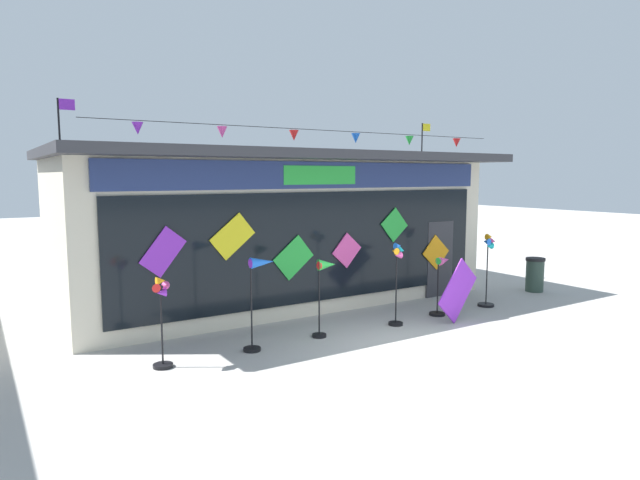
{
  "coord_description": "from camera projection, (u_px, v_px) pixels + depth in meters",
  "views": [
    {
      "loc": [
        -6.83,
        -7.3,
        3.2
      ],
      "look_at": [
        -0.71,
        2.25,
        1.86
      ],
      "focal_mm": 30.73,
      "sensor_mm": 36.0,
      "label": 1
    }
  ],
  "objects": [
    {
      "name": "wind_spinner_far_right",
      "position": [
        488.0,
        264.0,
        13.34
      ],
      "size": [
        0.4,
        0.4,
        1.81
      ],
      "color": "black",
      "rests_on": "ground_plane"
    },
    {
      "name": "wind_spinner_right",
      "position": [
        441.0,
        280.0,
        12.57
      ],
      "size": [
        0.58,
        0.36,
        1.36
      ],
      "color": "black",
      "rests_on": "ground_plane"
    },
    {
      "name": "wind_spinner_center_left",
      "position": [
        325.0,
        280.0,
        10.85
      ],
      "size": [
        0.52,
        0.31,
        1.56
      ],
      "color": "black",
      "rests_on": "ground_plane"
    },
    {
      "name": "wind_spinner_far_left",
      "position": [
        162.0,
        315.0,
        9.06
      ],
      "size": [
        0.34,
        0.33,
        1.55
      ],
      "color": "black",
      "rests_on": "ground_plane"
    },
    {
      "name": "kite_shop_building",
      "position": [
        278.0,
        226.0,
        14.07
      ],
      "size": [
        10.9,
        5.01,
        4.77
      ],
      "color": "beige",
      "rests_on": "ground_plane"
    },
    {
      "name": "wind_spinner_left",
      "position": [
        259.0,
        284.0,
        9.99
      ],
      "size": [
        0.63,
        0.32,
        1.73
      ],
      "color": "black",
      "rests_on": "ground_plane"
    },
    {
      "name": "ground_plane",
      "position": [
        418.0,
        349.0,
        10.14
      ],
      "size": [
        80.0,
        80.0,
        0.0
      ],
      "primitive_type": "plane",
      "color": "#ADAAA5"
    },
    {
      "name": "wind_spinner_center_right",
      "position": [
        397.0,
        275.0,
        11.64
      ],
      "size": [
        0.34,
        0.31,
        1.79
      ],
      "color": "black",
      "rests_on": "ground_plane"
    },
    {
      "name": "display_kite_on_ground",
      "position": [
        458.0,
        290.0,
        12.02
      ],
      "size": [
        1.38,
        0.23,
        1.38
      ],
      "primitive_type": "cube",
      "rotation": [
        -0.16,
        0.79,
        0.0
      ],
      "color": "purple",
      "rests_on": "ground_plane"
    },
    {
      "name": "trash_bin",
      "position": [
        535.0,
        274.0,
        15.16
      ],
      "size": [
        0.52,
        0.52,
        0.94
      ],
      "color": "#2D4238",
      "rests_on": "ground_plane"
    }
  ]
}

